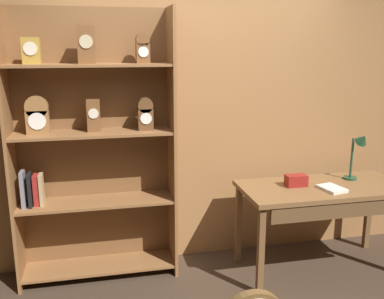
{
  "coord_description": "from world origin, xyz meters",
  "views": [
    {
      "loc": [
        -0.9,
        -2.38,
        1.95
      ],
      "look_at": [
        -0.19,
        0.82,
        1.16
      ],
      "focal_mm": 40.25,
      "sensor_mm": 36.0,
      "label": 1
    }
  ],
  "objects_px": {
    "open_repair_manual": "(332,189)",
    "workbench": "(324,196)",
    "toolbox_small": "(296,181)",
    "bookshelf": "(92,147)",
    "desk_lamp": "(359,149)"
  },
  "relations": [
    {
      "from": "bookshelf",
      "to": "toolbox_small",
      "type": "bearing_deg",
      "value": -9.96
    },
    {
      "from": "bookshelf",
      "to": "desk_lamp",
      "type": "relative_size",
      "value": 5.08
    },
    {
      "from": "open_repair_manual",
      "to": "workbench",
      "type": "bearing_deg",
      "value": 85.15
    },
    {
      "from": "workbench",
      "to": "open_repair_manual",
      "type": "xyz_separation_m",
      "value": [
        0.01,
        -0.09,
        0.1
      ]
    },
    {
      "from": "toolbox_small",
      "to": "workbench",
      "type": "bearing_deg",
      "value": -16.97
    },
    {
      "from": "bookshelf",
      "to": "toolbox_small",
      "type": "height_order",
      "value": "bookshelf"
    },
    {
      "from": "workbench",
      "to": "desk_lamp",
      "type": "distance_m",
      "value": 0.54
    },
    {
      "from": "desk_lamp",
      "to": "toolbox_small",
      "type": "relative_size",
      "value": 2.46
    },
    {
      "from": "workbench",
      "to": "toolbox_small",
      "type": "height_order",
      "value": "toolbox_small"
    },
    {
      "from": "bookshelf",
      "to": "open_repair_manual",
      "type": "bearing_deg",
      "value": -13.34
    },
    {
      "from": "bookshelf",
      "to": "open_repair_manual",
      "type": "distance_m",
      "value": 2.03
    },
    {
      "from": "workbench",
      "to": "desk_lamp",
      "type": "relative_size",
      "value": 3.22
    },
    {
      "from": "desk_lamp",
      "to": "open_repair_manual",
      "type": "bearing_deg",
      "value": -150.11
    },
    {
      "from": "workbench",
      "to": "toolbox_small",
      "type": "relative_size",
      "value": 7.94
    },
    {
      "from": "bookshelf",
      "to": "open_repair_manual",
      "type": "relative_size",
      "value": 10.29
    }
  ]
}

